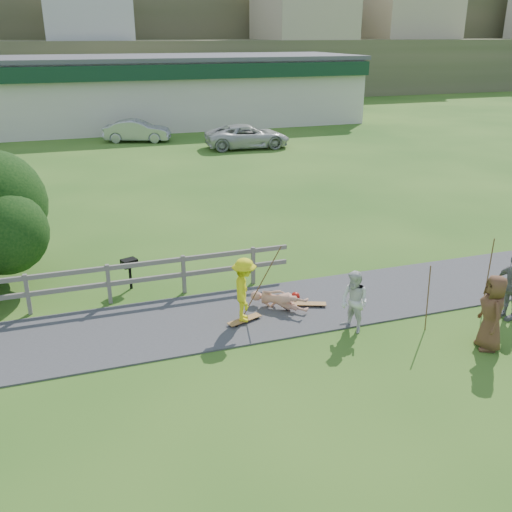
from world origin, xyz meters
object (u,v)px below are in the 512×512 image
Objects in this scene: skater_rider at (244,294)px; spectator_b at (512,286)px; car_silver at (137,131)px; spectator_c at (492,313)px; skater_fallen at (279,300)px; car_white at (247,136)px; bbq at (130,274)px; spectator_a at (354,302)px.

skater_rider is 0.95× the size of spectator_b.
spectator_c is at bearing -154.75° from car_silver.
spectator_b is (5.31, -2.22, 0.57)m from skater_fallen.
car_white is at bearing 171.60° from spectator_b.
spectator_c is 9.36m from bbq.
spectator_c is 2.02× the size of bbq.
skater_rider reaches higher than skater_fallen.
spectator_a is at bearing -60.98° from bbq.
bbq is at bearing 97.14° from skater_fallen.
skater_rider is 1.26m from skater_fallen.
skater_fallen is 4.31m from bbq.
spectator_a is at bearing -97.47° from skater_fallen.
skater_rider is 1.06× the size of spectator_a.
spectator_c is at bearing -60.64° from spectator_b.
car_silver is 0.82× the size of car_white.
spectator_b is 0.33× the size of car_white.
spectator_a is at bearing 172.37° from car_white.
skater_rider is 23.11m from car_white.
spectator_a is 0.29× the size of car_white.
spectator_b is (4.02, -0.62, 0.09)m from spectator_a.
spectator_b is at bearing 146.40° from spectator_c.
car_white reaches higher than car_silver.
skater_rider reaches higher than car_silver.
car_white is (7.13, 21.98, -0.08)m from skater_rider.
spectator_a reaches higher than skater_fallen.
skater_rider is 2.64m from spectator_a.
skater_fallen is 5.78m from spectator_b.
car_silver is at bearing 58.53° from car_white.
spectator_c reaches higher than bbq.
skater_rider reaches higher than spectator_a.
car_silver is (-5.43, 28.21, -0.15)m from spectator_b.
spectator_a is 3.05m from spectator_c.
skater_rider is 6.63m from spectator_b.
skater_fallen is 2.11m from spectator_a.
car_white is 5.90× the size of bbq.
car_white is (2.25, 24.87, -0.17)m from spectator_c.
car_white is 21.26m from bbq.
spectator_b is at bearing -151.51° from car_silver.
skater_fallen is 5.09m from spectator_c.
bbq is (-3.46, 2.57, 0.16)m from skater_fallen.
bbq is at bearing -125.20° from spectator_b.
skater_fallen is at bearing -162.14° from car_silver.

